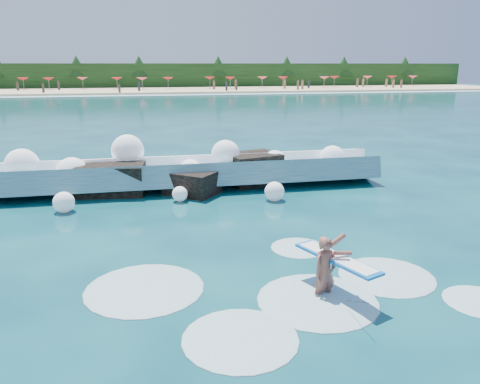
# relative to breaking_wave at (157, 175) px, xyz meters

# --- Properties ---
(ground) EXTENTS (200.00, 200.00, 0.00)m
(ground) POSITION_rel_breaking_wave_xyz_m (0.72, -7.62, -0.54)
(ground) COLOR #083041
(ground) RESTS_ON ground
(beach) EXTENTS (140.00, 20.00, 0.40)m
(beach) POSITION_rel_breaking_wave_xyz_m (0.72, 70.38, -0.34)
(beach) COLOR tan
(beach) RESTS_ON ground
(wet_band) EXTENTS (140.00, 5.00, 0.08)m
(wet_band) POSITION_rel_breaking_wave_xyz_m (0.72, 59.38, -0.50)
(wet_band) COLOR silver
(wet_band) RESTS_ON ground
(treeline) EXTENTS (140.00, 4.00, 5.00)m
(treeline) POSITION_rel_breaking_wave_xyz_m (0.72, 80.38, 1.96)
(treeline) COLOR black
(treeline) RESTS_ON ground
(breaking_wave) EXTENTS (18.06, 2.81, 1.56)m
(breaking_wave) POSITION_rel_breaking_wave_xyz_m (0.00, 0.00, 0.00)
(breaking_wave) COLOR #33717F
(breaking_wave) RESTS_ON ground
(rock_cluster) EXTENTS (8.29, 3.44, 1.46)m
(rock_cluster) POSITION_rel_breaking_wave_xyz_m (0.88, -0.39, -0.08)
(rock_cluster) COLOR black
(rock_cluster) RESTS_ON ground
(surfer_with_board) EXTENTS (1.27, 2.81, 1.60)m
(surfer_with_board) POSITION_rel_breaking_wave_xyz_m (3.23, -9.98, 0.05)
(surfer_with_board) COLOR brown
(surfer_with_board) RESTS_ON ground
(wave_spray) EXTENTS (15.69, 4.32, 2.15)m
(wave_spray) POSITION_rel_breaking_wave_xyz_m (-0.87, -0.15, 0.44)
(wave_spray) COLOR white
(wave_spray) RESTS_ON ground
(surf_foam) EXTENTS (9.05, 5.82, 0.13)m
(surf_foam) POSITION_rel_breaking_wave_xyz_m (2.16, -9.74, -0.54)
(surf_foam) COLOR silver
(surf_foam) RESTS_ON ground
(beach_umbrellas) EXTENTS (112.22, 6.68, 0.50)m
(beach_umbrellas) POSITION_rel_breaking_wave_xyz_m (0.69, 72.57, 1.71)
(beach_umbrellas) COLOR #E6435A
(beach_umbrellas) RESTS_ON ground
(beachgoers) EXTENTS (95.74, 12.26, 1.93)m
(beachgoers) POSITION_rel_breaking_wave_xyz_m (-0.30, 66.99, 0.55)
(beachgoers) COLOR #3F332D
(beachgoers) RESTS_ON ground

